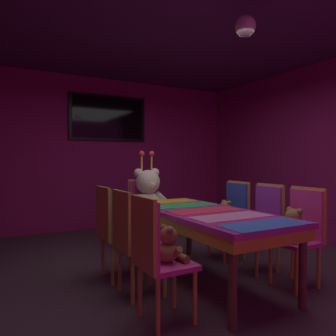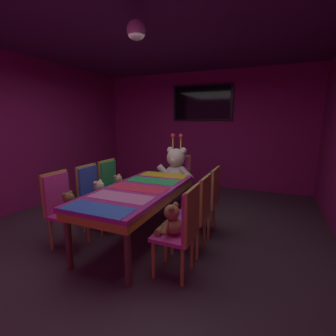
# 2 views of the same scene
# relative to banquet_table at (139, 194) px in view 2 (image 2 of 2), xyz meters

# --- Properties ---
(ground_plane) EXTENTS (7.90, 7.90, 0.00)m
(ground_plane) POSITION_rel_banquet_table_xyz_m (0.00, 0.00, -0.65)
(ground_plane) COLOR #3F2D38
(wall_back) EXTENTS (5.20, 0.12, 2.80)m
(wall_back) POSITION_rel_banquet_table_xyz_m (0.00, 3.20, 0.75)
(wall_back) COLOR #8C1959
(wall_back) RESTS_ON ground_plane
(wall_left) EXTENTS (0.12, 6.40, 2.80)m
(wall_left) POSITION_rel_banquet_table_xyz_m (-2.60, 0.00, 0.75)
(wall_left) COLOR #8C1959
(wall_left) RESTS_ON ground_plane
(ceiling_panel) EXTENTS (5.20, 6.40, 0.04)m
(ceiling_panel) POSITION_rel_banquet_table_xyz_m (0.00, 0.00, 2.15)
(ceiling_panel) COLOR #4C1E4C
(banquet_table) EXTENTS (0.90, 2.02, 0.75)m
(banquet_table) POSITION_rel_banquet_table_xyz_m (0.00, 0.00, 0.00)
(banquet_table) COLOR #B22D8C
(banquet_table) RESTS_ON ground_plane
(chair_left_0) EXTENTS (0.42, 0.41, 0.98)m
(chair_left_0) POSITION_rel_banquet_table_xyz_m (-0.86, -0.53, -0.06)
(chair_left_0) COLOR #CC338C
(chair_left_0) RESTS_ON ground_plane
(teddy_left_0) EXTENTS (0.24, 0.31, 0.29)m
(teddy_left_0) POSITION_rel_banquet_table_xyz_m (-0.71, -0.53, -0.07)
(teddy_left_0) COLOR brown
(teddy_left_0) RESTS_ON chair_left_0
(chair_left_1) EXTENTS (0.42, 0.41, 0.98)m
(chair_left_1) POSITION_rel_banquet_table_xyz_m (-0.83, 0.02, -0.06)
(chair_left_1) COLOR #2D47B2
(chair_left_1) RESTS_ON ground_plane
(teddy_left_1) EXTENTS (0.26, 0.33, 0.31)m
(teddy_left_1) POSITION_rel_banquet_table_xyz_m (-0.68, 0.02, -0.06)
(teddy_left_1) COLOR beige
(teddy_left_1) RESTS_ON chair_left_1
(chair_left_2) EXTENTS (0.42, 0.41, 0.98)m
(chair_left_2) POSITION_rel_banquet_table_xyz_m (-0.84, 0.53, -0.06)
(chair_left_2) COLOR #268C4C
(chair_left_2) RESTS_ON ground_plane
(teddy_left_2) EXTENTS (0.24, 0.31, 0.29)m
(teddy_left_2) POSITION_rel_banquet_table_xyz_m (-0.69, 0.53, -0.07)
(teddy_left_2) COLOR tan
(teddy_left_2) RESTS_ON chair_left_2
(chair_right_0) EXTENTS (0.42, 0.41, 0.98)m
(chair_right_0) POSITION_rel_banquet_table_xyz_m (0.84, -0.53, -0.06)
(chair_right_0) COLOR #CC338C
(chair_right_0) RESTS_ON ground_plane
(teddy_right_0) EXTENTS (0.27, 0.35, 0.33)m
(teddy_right_0) POSITION_rel_banquet_table_xyz_m (0.69, -0.53, -0.05)
(teddy_right_0) COLOR olive
(teddy_right_0) RESTS_ON chair_right_0
(chair_right_1) EXTENTS (0.42, 0.41, 0.98)m
(chair_right_1) POSITION_rel_banquet_table_xyz_m (0.84, -0.01, -0.06)
(chair_right_1) COLOR purple
(chair_right_1) RESTS_ON ground_plane
(chair_right_2) EXTENTS (0.42, 0.41, 0.98)m
(chair_right_2) POSITION_rel_banquet_table_xyz_m (0.84, 0.54, -0.06)
(chair_right_2) COLOR #2D47B2
(chair_right_2) RESTS_ON ground_plane
(teddy_right_2) EXTENTS (0.24, 0.31, 0.29)m
(teddy_right_2) POSITION_rel_banquet_table_xyz_m (0.70, 0.54, -0.07)
(teddy_right_2) COLOR olive
(teddy_right_2) RESTS_ON chair_right_2
(throne_chair) EXTENTS (0.41, 0.42, 0.98)m
(throne_chair) POSITION_rel_banquet_table_xyz_m (0.00, 1.54, -0.06)
(throne_chair) COLOR #CC338C
(throne_chair) RESTS_ON ground_plane
(king_teddy_bear) EXTENTS (0.73, 0.57, 0.94)m
(king_teddy_bear) POSITION_rel_banquet_table_xyz_m (0.00, 1.37, 0.11)
(king_teddy_bear) COLOR silver
(king_teddy_bear) RESTS_ON throne_chair
(wall_tv) EXTENTS (1.45, 0.06, 0.84)m
(wall_tv) POSITION_rel_banquet_table_xyz_m (0.00, 3.11, 1.40)
(wall_tv) COLOR black
(pendant_light) EXTENTS (0.20, 0.20, 0.20)m
(pendant_light) POSITION_rel_banquet_table_xyz_m (0.22, -0.35, 1.90)
(pendant_light) COLOR white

